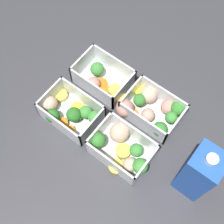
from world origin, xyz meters
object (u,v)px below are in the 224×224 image
object	(u,v)px
container_near_right	(102,79)
container_near_left	(151,109)
container_far_left	(122,148)
juice_carton	(198,173)
container_far_right	(70,112)

from	to	relation	value
container_near_right	container_near_left	bearing A→B (deg)	-178.07
container_far_left	juice_carton	distance (m)	0.19
container_far_right	container_near_right	bearing A→B (deg)	-92.41
container_near_right	juice_carton	distance (m)	0.36
container_near_right	juice_carton	world-z (taller)	juice_carton
juice_carton	container_far_right	bearing A→B (deg)	6.64
container_near_left	container_far_right	xyz separation A→B (m)	(0.16, 0.14, -0.00)
container_far_left	container_near_right	bearing A→B (deg)	-37.98
container_near_left	container_far_left	xyz separation A→B (m)	(-0.00, 0.13, 0.00)
container_near_right	container_far_left	distance (m)	0.21
container_near_right	container_far_right	bearing A→B (deg)	87.59
container_far_left	juice_carton	world-z (taller)	juice_carton
container_far_right	juice_carton	world-z (taller)	juice_carton
container_far_right	juice_carton	distance (m)	0.35
container_far_left	juice_carton	xyz separation A→B (m)	(-0.18, -0.04, 0.07)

